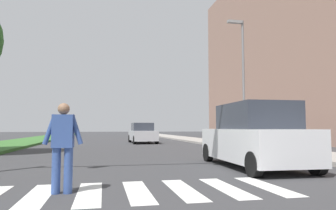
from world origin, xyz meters
name	(u,v)px	position (x,y,z in m)	size (l,w,h in m)	color
ground_plane	(110,141)	(0.00, 30.00, 0.00)	(140.00, 140.00, 0.00)	#38383A
crosswalk	(138,191)	(0.00, 7.58, 0.00)	(5.85, 2.20, 0.01)	silver
median_strip	(20,142)	(-7.09, 28.00, 0.07)	(3.82, 64.00, 0.15)	#386B2D
sidewalk_right	(201,141)	(7.94, 28.00, 0.07)	(3.00, 64.00, 0.15)	#9E9991
street_lamp_right	(242,71)	(7.35, 18.26, 4.59)	(1.02, 0.24, 7.50)	slate
pedestrian_performer	(63,143)	(-1.40, 7.68, 0.93)	(0.75, 0.27, 1.69)	#334C8C
suv_crossing	(254,137)	(3.92, 10.42, 0.93)	(2.08, 4.65, 1.97)	silver
sedan_midblock	(143,134)	(2.45, 26.25, 0.76)	(1.99, 4.17, 1.62)	#B7B7BC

